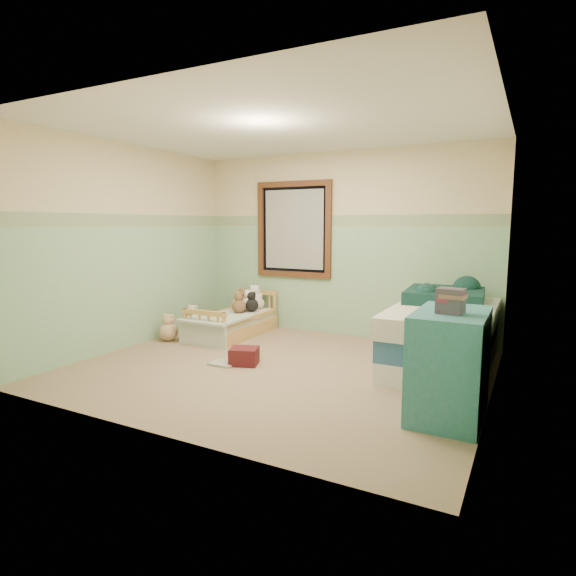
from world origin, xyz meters
The scene contains 32 objects.
floor centered at (0.00, 0.00, -0.01)m, with size 4.20×3.60×0.02m, color #7C6448.
ceiling centered at (0.00, 0.00, 2.51)m, with size 4.20×3.60×0.02m, color white.
wall_back centered at (0.00, 1.80, 1.25)m, with size 4.20×0.04×2.50m, color #D0B988.
wall_front centered at (0.00, -1.80, 1.25)m, with size 4.20×0.04×2.50m, color #D0B988.
wall_left centered at (-2.10, 0.00, 1.25)m, with size 0.04×3.60×2.50m, color #D0B988.
wall_right centered at (2.10, 0.00, 1.25)m, with size 0.04×3.60×2.50m, color #D0B988.
wainscot_mint centered at (0.00, 1.79, 0.75)m, with size 4.20×0.01×1.50m, color #96BB9F.
border_strip centered at (0.00, 1.79, 1.57)m, with size 4.20×0.01×0.15m, color #406C4B.
window_frame centered at (-0.70, 1.76, 1.45)m, with size 1.16×0.06×1.36m, color #462511.
window_blinds centered at (-0.70, 1.77, 1.45)m, with size 0.92×0.01×1.12m, color beige.
toddler_bed_frame centered at (-1.28, 1.05, 0.09)m, with size 0.67×1.34×0.17m, color #C38B44.
toddler_mattress centered at (-1.28, 1.05, 0.23)m, with size 0.61×1.28×0.12m, color silver.
patchwork_quilt centered at (-1.28, 0.63, 0.31)m, with size 0.73×0.67×0.03m, color #7499D5.
plush_bed_brown centered at (-1.43, 1.55, 0.39)m, with size 0.19×0.19×0.19m, color brown.
plush_bed_white centered at (-1.23, 1.55, 0.41)m, with size 0.24×0.24×0.24m, color white.
plush_bed_tan centered at (-1.38, 1.33, 0.38)m, with size 0.18×0.18×0.18m, color tan.
plush_bed_dark centered at (-1.15, 1.33, 0.39)m, with size 0.19×0.19×0.19m, color black.
plush_floor_cream centered at (-1.95, 1.01, 0.13)m, with size 0.25×0.25×0.25m, color beige.
plush_floor_tan centered at (-1.84, 0.38, 0.12)m, with size 0.24×0.24×0.24m, color tan.
twin_bed_frame centered at (1.55, 0.92, 0.11)m, with size 0.96×1.93×0.22m, color silver.
twin_boxspring centered at (1.55, 0.92, 0.33)m, with size 0.96×1.93×0.22m, color navy.
twin_mattress centered at (1.55, 0.92, 0.55)m, with size 1.00×1.97×0.22m, color beige.
teal_blanket centered at (1.50, 1.22, 0.73)m, with size 0.82×0.87×0.14m, color black.
dresser centered at (1.82, -0.45, 0.43)m, with size 0.53×0.85×0.85m, color #2A7779.
book_stack centered at (1.82, -0.54, 0.95)m, with size 0.19×0.15×0.19m, color brown.
red_pillow centered at (-0.39, -0.04, 0.09)m, with size 0.30×0.26×0.19m, color maroon.
floor_book centered at (-0.58, -0.16, 0.01)m, with size 0.29×0.22×0.03m, color #F2C146.
extra_plush_0 centered at (-1.23, 1.38, 0.38)m, with size 0.18×0.18×0.18m, color beige.
extra_plush_1 centered at (-1.17, 1.57, 0.37)m, with size 0.16×0.16×0.16m, color beige.
extra_plush_2 centered at (-1.37, 1.56, 0.38)m, with size 0.17×0.17×0.17m, color brown.
extra_plush_3 centered at (-1.20, 1.35, 0.40)m, with size 0.21×0.21×0.21m, color white.
extra_plush_4 centered at (-1.25, 1.17, 0.39)m, with size 0.20×0.20×0.20m, color brown.
Camera 1 is at (2.37, -4.26, 1.54)m, focal length 29.36 mm.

